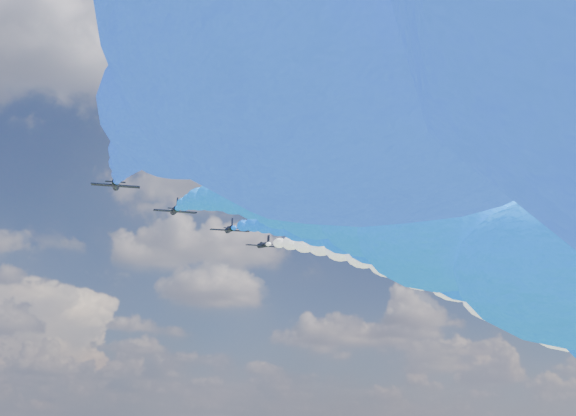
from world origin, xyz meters
name	(u,v)px	position (x,y,z in m)	size (l,w,h in m)	color
jet_0	(116,185)	(-33.83, -7.81, 91.99)	(8.13, 10.91, 2.40)	black
trail_0	(141,171)	(-33.83, -72.57, 72.23)	(6.83, 127.27, 44.64)	blue
jet_1	(175,210)	(-22.14, 4.92, 91.99)	(8.13, 10.91, 2.40)	black
trail_1	(247,222)	(-22.14, -59.85, 72.23)	(6.83, 127.27, 44.64)	blue
jet_2	(230,229)	(-9.38, 15.79, 91.99)	(8.13, 10.91, 2.40)	black
trail_2	(331,253)	(-9.38, -48.97, 72.23)	(6.83, 127.27, 44.64)	blue
jet_3	(274,224)	(-1.62, 9.16, 91.99)	(8.13, 10.91, 2.40)	black
trail_3	(414,244)	(-1.62, -55.60, 72.23)	(6.83, 127.27, 44.64)	white
jet_4	(264,245)	(0.68, 27.07, 91.99)	(8.13, 10.91, 2.40)	black
trail_4	(374,275)	(0.68, -37.69, 72.23)	(6.83, 127.27, 44.64)	white
jet_5	(321,235)	(10.41, 15.13, 91.99)	(8.13, 10.91, 2.40)	black
trail_5	(481,261)	(10.41, -49.63, 72.23)	(6.83, 127.27, 44.64)	red
jet_6	(398,225)	(23.22, 3.52, 91.99)	(8.13, 10.91, 2.40)	black
jet_7	(467,215)	(33.01, -7.36, 91.99)	(8.13, 10.91, 2.40)	black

